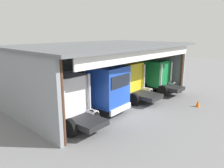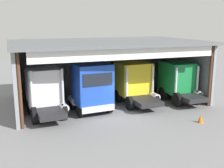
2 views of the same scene
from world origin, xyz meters
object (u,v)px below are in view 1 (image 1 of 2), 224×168
(truck_white_yard_outside, at_px, (66,99))
(truck_yellow_center_bay, at_px, (128,80))
(truck_green_center_right_bay, at_px, (156,75))
(oil_drum, at_px, (92,87))
(tool_cart, at_px, (77,89))
(truck_blue_left_bay, at_px, (106,89))
(traffic_cone, at_px, (198,104))

(truck_white_yard_outside, height_order, truck_yellow_center_bay, truck_white_yard_outside)
(truck_green_center_right_bay, relative_size, oil_drum, 5.23)
(tool_cart, bearing_deg, truck_blue_left_bay, -107.76)
(truck_white_yard_outside, relative_size, traffic_cone, 8.71)
(truck_white_yard_outside, xyz_separation_m, truck_green_center_right_bay, (11.25, -0.10, -0.06))
(oil_drum, bearing_deg, traffic_cone, -76.07)
(truck_blue_left_bay, relative_size, truck_green_center_right_bay, 0.95)
(tool_cart, bearing_deg, oil_drum, -11.03)
(traffic_cone, bearing_deg, truck_white_yard_outside, 151.59)
(truck_blue_left_bay, relative_size, traffic_cone, 7.81)
(truck_white_yard_outside, bearing_deg, traffic_cone, -31.55)
(truck_blue_left_bay, height_order, oil_drum, truck_blue_left_bay)
(truck_yellow_center_bay, bearing_deg, truck_blue_left_bay, -164.43)
(truck_green_center_right_bay, height_order, traffic_cone, truck_green_center_right_bay)
(truck_blue_left_bay, bearing_deg, truck_green_center_right_bay, 179.14)
(truck_yellow_center_bay, bearing_deg, tool_cart, 112.20)
(tool_cart, bearing_deg, truck_green_center_right_bay, -44.18)
(tool_cart, xyz_separation_m, traffic_cone, (4.38, -10.91, -0.22))
(truck_blue_left_bay, distance_m, tool_cart, 6.69)
(oil_drum, xyz_separation_m, traffic_cone, (2.62, -10.57, -0.16))
(truck_white_yard_outside, xyz_separation_m, oil_drum, (7.09, 5.32, -1.42))
(oil_drum, bearing_deg, truck_white_yard_outside, -143.13)
(truck_blue_left_bay, height_order, truck_yellow_center_bay, truck_blue_left_bay)
(oil_drum, bearing_deg, truck_green_center_right_bay, -52.43)
(traffic_cone, bearing_deg, truck_green_center_right_bay, 73.35)
(truck_yellow_center_bay, distance_m, oil_drum, 4.91)
(truck_green_center_right_bay, bearing_deg, oil_drum, 127.32)
(truck_green_center_right_bay, bearing_deg, truck_white_yard_outside, 179.27)
(truck_blue_left_bay, height_order, tool_cart, truck_blue_left_bay)
(oil_drum, bearing_deg, truck_blue_left_bay, -122.57)
(truck_yellow_center_bay, relative_size, tool_cart, 4.97)
(truck_yellow_center_bay, height_order, truck_green_center_right_bay, truck_yellow_center_bay)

